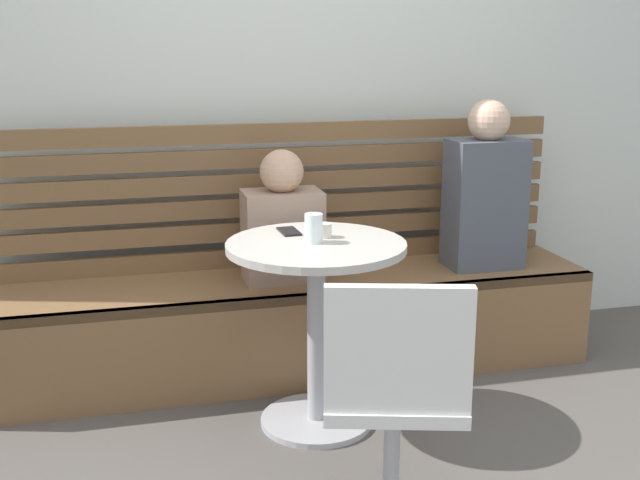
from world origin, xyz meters
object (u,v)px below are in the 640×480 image
object	(u,v)px
cup_water_clear	(314,228)
person_child_left	(282,224)
cup_espresso_small	(324,230)
person_adult	(485,193)
phone_on_table	(289,231)
booth_bench	(293,324)
cafe_table	(316,298)
white_chair	(394,403)

from	to	relation	value
cup_water_clear	person_child_left	bearing A→B (deg)	91.22
cup_espresso_small	cup_water_clear	distance (m)	0.09
person_adult	phone_on_table	world-z (taller)	person_adult
booth_bench	cafe_table	world-z (taller)	cafe_table
booth_bench	cup_water_clear	xyz separation A→B (m)	(-0.04, -0.53, 0.57)
white_chair	phone_on_table	bearing A→B (deg)	95.43
cup_water_clear	cafe_table	bearing A→B (deg)	14.19
cafe_table	cup_espresso_small	size ratio (longest dim) A/B	13.21
white_chair	person_child_left	xyz separation A→B (m)	(-0.05, 1.33, 0.23)
booth_bench	cup_espresso_small	world-z (taller)	cup_espresso_small
booth_bench	phone_on_table	xyz separation A→B (m)	(-0.09, -0.35, 0.52)
cup_water_clear	phone_on_table	xyz separation A→B (m)	(-0.06, 0.18, -0.05)
cup_water_clear	cup_espresso_small	bearing A→B (deg)	49.29
booth_bench	white_chair	size ratio (longest dim) A/B	3.18
cafe_table	person_child_left	bearing A→B (deg)	92.32
person_adult	person_child_left	bearing A→B (deg)	178.72
white_chair	cup_water_clear	size ratio (longest dim) A/B	7.73
phone_on_table	cup_espresso_small	bearing A→B (deg)	-46.51
white_chair	cafe_table	bearing A→B (deg)	91.99
cafe_table	phone_on_table	bearing A→B (deg)	110.45
booth_bench	cafe_table	xyz separation A→B (m)	(-0.03, -0.53, 0.30)
booth_bench	cup_espresso_small	distance (m)	0.72
booth_bench	cafe_table	distance (m)	0.61
cup_water_clear	white_chair	bearing A→B (deg)	-87.30
cafe_table	person_child_left	xyz separation A→B (m)	(-0.02, 0.52, 0.17)
white_chair	person_child_left	distance (m)	1.35
phone_on_table	person_adult	bearing A→B (deg)	15.41
booth_bench	person_child_left	bearing A→B (deg)	-172.82
white_chair	phone_on_table	size ratio (longest dim) A/B	6.07
white_chair	person_adult	size ratio (longest dim) A/B	1.10
booth_bench	cup_water_clear	bearing A→B (deg)	-93.80
person_adult	phone_on_table	size ratio (longest dim) A/B	5.54
cafe_table	phone_on_table	size ratio (longest dim) A/B	5.29
white_chair	booth_bench	bearing A→B (deg)	90.12
cafe_table	person_adult	distance (m)	1.09
white_chair	cup_water_clear	world-z (taller)	same
person_child_left	cup_espresso_small	world-z (taller)	person_child_left
white_chair	cup_espresso_small	bearing A→B (deg)	88.63
person_adult	person_child_left	world-z (taller)	person_adult
person_adult	person_child_left	xyz separation A→B (m)	(-0.95, 0.02, -0.10)
person_child_left	cup_water_clear	world-z (taller)	person_child_left
person_adult	booth_bench	bearing A→B (deg)	178.29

